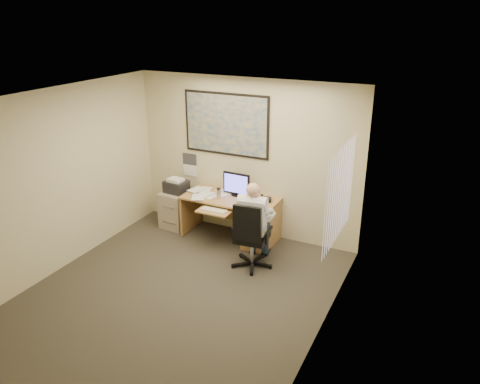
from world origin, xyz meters
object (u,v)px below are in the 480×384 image
at_px(office_chair, 250,248).
at_px(person, 253,225).
at_px(filing_cabinet, 177,206).
at_px(desk, 249,217).

distance_m(office_chair, person, 0.37).
relative_size(filing_cabinet, person, 0.68).
bearing_deg(person, office_chair, -99.76).
height_order(desk, person, person).
bearing_deg(desk, office_chair, -64.00).
bearing_deg(filing_cabinet, desk, 4.91).
distance_m(desk, person, 0.83).
bearing_deg(office_chair, person, 81.56).
bearing_deg(person, filing_cabinet, 152.23).
xyz_separation_m(desk, office_chair, (0.38, -0.78, -0.13)).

